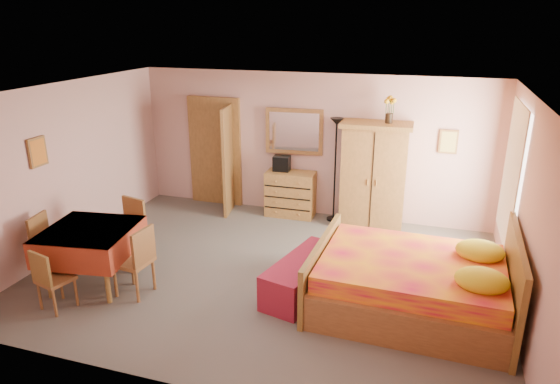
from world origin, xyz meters
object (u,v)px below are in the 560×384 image
(chest_of_drawers, at_px, (290,194))
(dining_table, at_px, (93,257))
(chair_west, at_px, (54,247))
(chair_east, at_px, (133,261))
(sunflower_vase, at_px, (390,110))
(bench, at_px, (304,276))
(bed, at_px, (411,269))
(wall_mirror, at_px, (294,131))
(wardrobe, at_px, (373,176))
(chair_south, at_px, (55,279))
(floor_lamp, at_px, (335,171))
(chair_north, at_px, (126,232))
(stereo, at_px, (282,163))

(chest_of_drawers, bearing_deg, dining_table, -120.60)
(dining_table, bearing_deg, chair_west, 179.09)
(dining_table, distance_m, chair_east, 0.67)
(sunflower_vase, bearing_deg, bench, -106.14)
(chest_of_drawers, height_order, dining_table, chest_of_drawers)
(chest_of_drawers, bearing_deg, bed, -49.20)
(wall_mirror, distance_m, wardrobe, 1.65)
(sunflower_vase, bearing_deg, chair_south, -132.97)
(floor_lamp, distance_m, chair_east, 3.91)
(bench, relative_size, chair_north, 1.49)
(chair_east, bearing_deg, wardrobe, -34.45)
(wardrobe, distance_m, dining_table, 4.66)
(chest_of_drawers, relative_size, wardrobe, 0.48)
(wardrobe, distance_m, chair_east, 4.23)
(sunflower_vase, xyz_separation_m, chair_east, (-2.87, -3.26, -1.60))
(wardrobe, xyz_separation_m, sunflower_vase, (0.19, 0.02, 1.15))
(floor_lamp, bearing_deg, chair_north, -135.38)
(stereo, bearing_deg, wall_mirror, 42.89)
(wardrobe, height_order, chair_south, wardrobe)
(chair_south, distance_m, chair_west, 0.87)
(chair_north, bearing_deg, chair_south, 99.02)
(chair_south, bearing_deg, wall_mirror, 79.97)
(bench, xyz_separation_m, chair_east, (-2.14, -0.71, 0.24))
(floor_lamp, height_order, chair_north, floor_lamp)
(chest_of_drawers, height_order, floor_lamp, floor_lamp)
(floor_lamp, height_order, bench, floor_lamp)
(chair_north, relative_size, chair_west, 1.03)
(bench, height_order, chair_south, chair_south)
(bench, relative_size, chair_east, 1.51)
(wardrobe, bearing_deg, dining_table, -138.33)
(wall_mirror, distance_m, chair_north, 3.47)
(stereo, distance_m, bench, 2.97)
(floor_lamp, distance_m, chair_south, 4.82)
(sunflower_vase, distance_m, chair_south, 5.54)
(chest_of_drawers, relative_size, dining_table, 0.78)
(chair_north, bearing_deg, floor_lamp, -121.64)
(chest_of_drawers, xyz_separation_m, floor_lamp, (0.81, 0.02, 0.52))
(floor_lamp, bearing_deg, chair_south, -124.66)
(chair_west, xyz_separation_m, chair_east, (1.30, -0.04, 0.01))
(wardrobe, relative_size, chair_north, 1.92)
(wall_mirror, distance_m, dining_table, 4.10)
(wardrobe, xyz_separation_m, chair_east, (-2.69, -3.24, -0.45))
(wardrobe, xyz_separation_m, dining_table, (-3.35, -3.21, -0.51))
(wardrobe, bearing_deg, chair_south, -133.67)
(chair_north, bearing_deg, dining_table, 99.98)
(sunflower_vase, bearing_deg, bed, -75.91)
(chest_of_drawers, height_order, chair_east, chair_east)
(stereo, relative_size, chair_east, 0.31)
(chest_of_drawers, height_order, bench, chest_of_drawers)
(stereo, xyz_separation_m, floor_lamp, (1.00, -0.02, -0.04))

